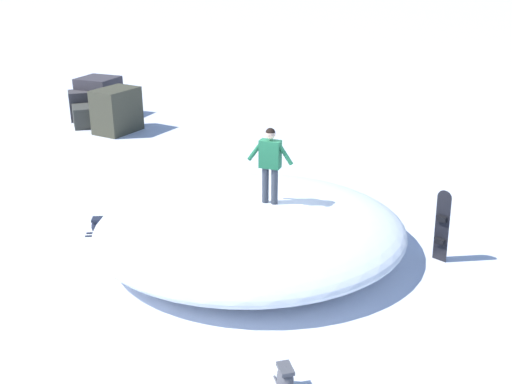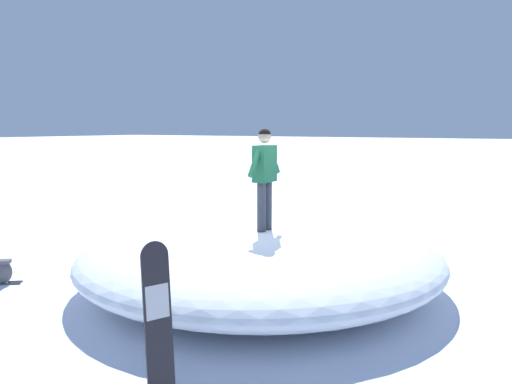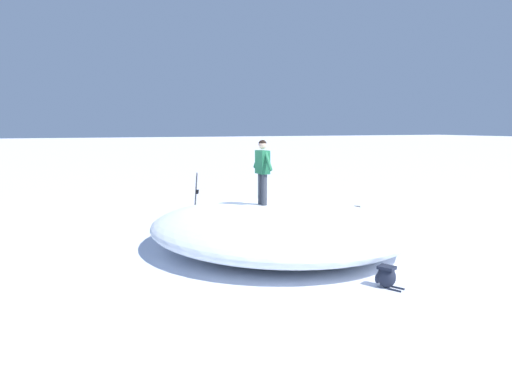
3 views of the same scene
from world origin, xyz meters
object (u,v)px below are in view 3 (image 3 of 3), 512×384
Objects in this scene: backpack_near at (386,276)px; backpack_far at (356,213)px; snowboard_primary_upright at (196,197)px; snowboarder_standing at (262,167)px.

backpack_far is at bearing 60.56° from backpack_near.
snowboard_primary_upright reaches higher than backpack_far.
backpack_near is at bearing -119.44° from backpack_far.
snowboarder_standing reaches higher than backpack_far.
snowboarder_standing is at bearing 104.14° from backpack_near.
snowboarder_standing reaches higher than backpack_near.
backpack_far reaches higher than backpack_near.
snowboarder_standing reaches higher than snowboard_primary_upright.
backpack_far is (4.11, 1.93, -1.77)m from snowboarder_standing.
backpack_far is at bearing 25.16° from snowboarder_standing.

